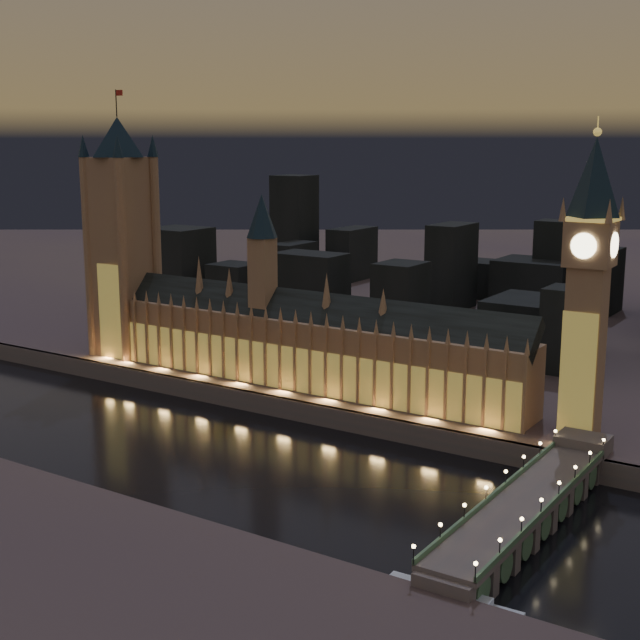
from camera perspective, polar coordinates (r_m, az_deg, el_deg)
The scene contains 9 objects.
ground_plane at distance 322.66m, azimuth -6.18°, elevation -8.18°, with size 2000.00×2000.00×0.00m, color black.
north_bank at distance 785.18m, azimuth 18.68°, elevation 3.29°, with size 2000.00×960.00×8.00m, color #3E3440.
embankment_wall at distance 352.26m, azimuth -1.94°, elevation -5.72°, with size 2000.00×2.50×8.00m, color #565555.
palace_of_westminster at distance 368.02m, azimuth -1.29°, elevation -1.35°, with size 202.00×21.52×78.00m.
victoria_tower at distance 426.08m, azimuth -12.58°, elevation 5.90°, with size 31.68×31.68×122.15m.
elizabeth_tower at distance 310.48m, azimuth 16.86°, elevation 3.54°, with size 18.00×18.00×107.56m.
westminster_bridge at distance 264.24m, azimuth 13.28°, elevation -11.61°, with size 16.60×113.00×15.90m.
river_boat at distance 221.48m, azimuth 7.44°, elevation -17.44°, with size 49.23×13.49×4.50m.
city_backdrop at distance 510.41m, azimuth 14.89°, elevation 2.34°, with size 472.65×215.63×74.47m.
Camera 1 is at (194.42, -233.51, 108.54)m, focal length 50.00 mm.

